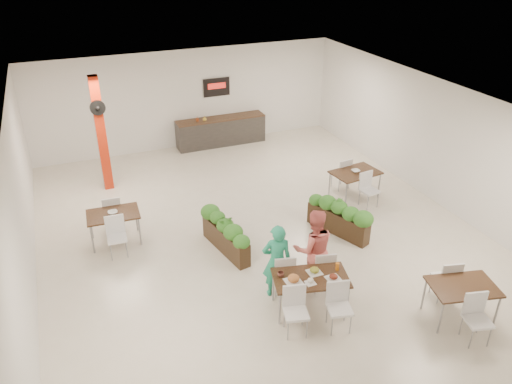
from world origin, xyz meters
TOP-DOWN VIEW (x-y plane):
  - ground at (0.00, 0.00)m, footprint 12.00×12.00m
  - room_shell at (0.00, 0.00)m, footprint 10.10×12.10m
  - red_column at (-3.00, 3.79)m, footprint 0.40×0.41m
  - service_counter at (1.00, 5.65)m, footprint 3.00×0.64m
  - main_table at (-0.17, -2.93)m, footprint 1.58×1.87m
  - diner_man at (-0.56, -2.28)m, footprint 0.66×0.51m
  - diner_woman at (0.24, -2.28)m, footprint 0.97×0.84m
  - planter_left at (-0.98, -0.45)m, footprint 0.66×1.75m
  - planter_right at (1.75, -0.76)m, footprint 0.90×1.68m
  - side_table_a at (-3.22, 0.89)m, footprint 1.21×1.64m
  - side_table_b at (3.11, 0.67)m, footprint 1.35×1.66m
  - side_table_c at (2.29, -4.21)m, footprint 1.35×1.67m

SIDE VIEW (x-z plane):
  - ground at x=0.00m, z-range 0.00..0.00m
  - planter_right at x=1.75m, z-range 0.02..0.95m
  - service_counter at x=1.00m, z-range -0.61..1.59m
  - planter_left at x=-0.98m, z-range 0.03..0.95m
  - side_table_c at x=2.29m, z-range 0.16..1.09m
  - side_table_a at x=-3.22m, z-range 0.17..1.09m
  - side_table_b at x=3.11m, z-range 0.17..1.10m
  - main_table at x=-0.17m, z-range 0.17..1.10m
  - diner_man at x=-0.56m, z-range 0.00..1.59m
  - diner_woman at x=0.24m, z-range 0.00..1.73m
  - red_column at x=-3.00m, z-range 0.04..3.24m
  - room_shell at x=0.00m, z-range 0.40..3.62m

